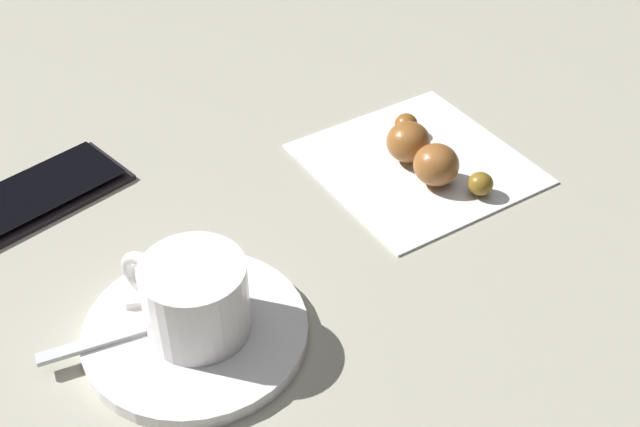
{
  "coord_description": "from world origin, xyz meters",
  "views": [
    {
      "loc": [
        0.27,
        0.37,
        0.41
      ],
      "look_at": [
        0.01,
        -0.01,
        0.03
      ],
      "focal_mm": 45.8,
      "sensor_mm": 36.0,
      "label": 1
    }
  ],
  "objects_px": {
    "saucer": "(196,332)",
    "sugar_packet": "(173,291)",
    "croissant": "(425,153)",
    "espresso_cup": "(194,297)",
    "cell_phone": "(31,198)",
    "napkin": "(417,163)",
    "teaspoon": "(175,318)"
  },
  "relations": [
    {
      "from": "croissant",
      "to": "cell_phone",
      "type": "distance_m",
      "value": 0.32
    },
    {
      "from": "saucer",
      "to": "teaspoon",
      "type": "height_order",
      "value": "teaspoon"
    },
    {
      "from": "saucer",
      "to": "espresso_cup",
      "type": "xyz_separation_m",
      "value": [
        -0.0,
        0.0,
        0.03
      ]
    },
    {
      "from": "teaspoon",
      "to": "cell_phone",
      "type": "bearing_deg",
      "value": -79.82
    },
    {
      "from": "saucer",
      "to": "sugar_packet",
      "type": "relative_size",
      "value": 2.35
    },
    {
      "from": "saucer",
      "to": "sugar_packet",
      "type": "xyz_separation_m",
      "value": [
        -0.0,
        -0.03,
        0.01
      ]
    },
    {
      "from": "saucer",
      "to": "croissant",
      "type": "relative_size",
      "value": 1.16
    },
    {
      "from": "saucer",
      "to": "croissant",
      "type": "bearing_deg",
      "value": -167.08
    },
    {
      "from": "teaspoon",
      "to": "cell_phone",
      "type": "xyz_separation_m",
      "value": [
        0.03,
        -0.19,
        -0.01
      ]
    },
    {
      "from": "teaspoon",
      "to": "croissant",
      "type": "relative_size",
      "value": 1.05
    },
    {
      "from": "espresso_cup",
      "to": "teaspoon",
      "type": "relative_size",
      "value": 0.66
    },
    {
      "from": "sugar_packet",
      "to": "napkin",
      "type": "relative_size",
      "value": 0.38
    },
    {
      "from": "saucer",
      "to": "sugar_packet",
      "type": "distance_m",
      "value": 0.04
    },
    {
      "from": "cell_phone",
      "to": "saucer",
      "type": "bearing_deg",
      "value": 101.96
    },
    {
      "from": "espresso_cup",
      "to": "cell_phone",
      "type": "distance_m",
      "value": 0.21
    },
    {
      "from": "espresso_cup",
      "to": "sugar_packet",
      "type": "height_order",
      "value": "espresso_cup"
    },
    {
      "from": "espresso_cup",
      "to": "cell_phone",
      "type": "height_order",
      "value": "espresso_cup"
    },
    {
      "from": "croissant",
      "to": "cell_phone",
      "type": "relative_size",
      "value": 0.78
    },
    {
      "from": "teaspoon",
      "to": "cell_phone",
      "type": "height_order",
      "value": "teaspoon"
    },
    {
      "from": "teaspoon",
      "to": "sugar_packet",
      "type": "distance_m",
      "value": 0.02
    },
    {
      "from": "saucer",
      "to": "cell_phone",
      "type": "xyz_separation_m",
      "value": [
        0.04,
        -0.2,
        -0.0
      ]
    },
    {
      "from": "saucer",
      "to": "teaspoon",
      "type": "relative_size",
      "value": 1.11
    },
    {
      "from": "sugar_packet",
      "to": "croissant",
      "type": "distance_m",
      "value": 0.24
    },
    {
      "from": "napkin",
      "to": "croissant",
      "type": "xyz_separation_m",
      "value": [
        0.0,
        0.01,
        0.02
      ]
    },
    {
      "from": "espresso_cup",
      "to": "cell_phone",
      "type": "bearing_deg",
      "value": -77.67
    },
    {
      "from": "sugar_packet",
      "to": "napkin",
      "type": "height_order",
      "value": "sugar_packet"
    },
    {
      "from": "saucer",
      "to": "espresso_cup",
      "type": "height_order",
      "value": "espresso_cup"
    },
    {
      "from": "cell_phone",
      "to": "sugar_packet",
      "type": "bearing_deg",
      "value": 104.77
    },
    {
      "from": "croissant",
      "to": "teaspoon",
      "type": "bearing_deg",
      "value": 9.86
    },
    {
      "from": "saucer",
      "to": "cell_phone",
      "type": "distance_m",
      "value": 0.2
    },
    {
      "from": "saucer",
      "to": "teaspoon",
      "type": "bearing_deg",
      "value": -54.14
    },
    {
      "from": "saucer",
      "to": "sugar_packet",
      "type": "bearing_deg",
      "value": -92.01
    }
  ]
}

